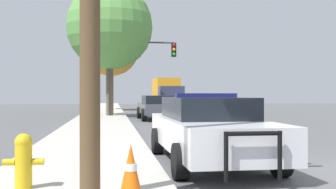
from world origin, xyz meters
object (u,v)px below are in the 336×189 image
object	(u,v)px
police_car	(209,128)
box_truck	(167,92)
car_background_distant	(172,101)
tree_sidewalk_mid	(110,27)
tree_sidewalk_far	(111,49)
traffic_light	(137,61)
traffic_cone	(131,170)
car_background_midblock	(157,107)
fire_hydrant	(24,159)

from	to	relation	value
police_car	box_truck	bearing A→B (deg)	-96.92
car_background_distant	tree_sidewalk_mid	distance (m)	18.37
box_truck	tree_sidewalk_far	bearing A→B (deg)	49.19
traffic_light	traffic_cone	distance (m)	21.39
car_background_midblock	fire_hydrant	bearing A→B (deg)	-103.47
traffic_light	traffic_cone	xyz separation A→B (m)	(-1.40, -21.12, -3.10)
car_background_midblock	car_background_distant	bearing A→B (deg)	77.82
traffic_cone	box_truck	bearing A→B (deg)	81.77
traffic_light	box_truck	distance (m)	18.80
tree_sidewalk_far	fire_hydrant	bearing A→B (deg)	-92.29
traffic_cone	tree_sidewalk_mid	bearing A→B (deg)	90.94
traffic_light	tree_sidewalk_far	world-z (taller)	tree_sidewalk_far
police_car	car_background_distant	bearing A→B (deg)	-97.85
box_truck	car_background_midblock	bearing A→B (deg)	80.35
car_background_distant	tree_sidewalk_mid	xyz separation A→B (m)	(-6.45, -16.46, 4.99)
tree_sidewalk_mid	tree_sidewalk_far	bearing A→B (deg)	89.45
fire_hydrant	tree_sidewalk_far	size ratio (longest dim) A/B	0.10
traffic_light	car_background_midblock	world-z (taller)	traffic_light
fire_hydrant	tree_sidewalk_far	xyz separation A→B (m)	(1.27, 31.70, 5.00)
tree_sidewalk_far	traffic_cone	xyz separation A→B (m)	(0.24, -32.32, -5.08)
traffic_light	tree_sidewalk_mid	xyz separation A→B (m)	(-1.75, 0.29, 2.19)
police_car	tree_sidewalk_mid	xyz separation A→B (m)	(-2.17, 18.20, 5.02)
police_car	traffic_cone	world-z (taller)	police_car
police_car	fire_hydrant	xyz separation A→B (m)	(-3.33, -2.58, -0.20)
traffic_light	box_truck	bearing A→B (deg)	76.74
police_car	fire_hydrant	size ratio (longest dim) A/B	6.74
fire_hydrant	tree_sidewalk_far	world-z (taller)	tree_sidewalk_far
car_background_midblock	traffic_cone	bearing A→B (deg)	-98.49
traffic_light	tree_sidewalk_mid	distance (m)	2.81
traffic_light	traffic_cone	size ratio (longest dim) A/B	6.93
box_truck	tree_sidewalk_mid	size ratio (longest dim) A/B	0.92
fire_hydrant	traffic_cone	distance (m)	1.64
police_car	car_background_midblock	distance (m)	15.24
traffic_cone	police_car	bearing A→B (deg)	60.42
tree_sidewalk_far	traffic_light	bearing A→B (deg)	-81.66
car_background_distant	police_car	bearing A→B (deg)	-94.44
traffic_light	car_background_distant	distance (m)	17.61
traffic_light	tree_sidewalk_mid	world-z (taller)	tree_sidewalk_mid
tree_sidewalk_mid	traffic_cone	xyz separation A→B (m)	(0.35, -21.41, -5.29)
police_car	fire_hydrant	bearing A→B (deg)	36.91
police_car	tree_sidewalk_mid	size ratio (longest dim) A/B	0.64
car_background_distant	car_background_midblock	xyz separation A→B (m)	(-3.75, -19.43, -0.03)
car_background_midblock	traffic_cone	xyz separation A→B (m)	(-2.34, -18.43, -0.27)
police_car	traffic_light	distance (m)	18.15
fire_hydrant	tree_sidewalk_far	bearing A→B (deg)	87.71
police_car	traffic_cone	size ratio (longest dim) A/B	7.71
tree_sidewalk_far	traffic_cone	bearing A→B (deg)	-89.57
car_background_distant	box_truck	size ratio (longest dim) A/B	0.58
fire_hydrant	tree_sidewalk_mid	distance (m)	21.46
traffic_light	tree_sidewalk_mid	bearing A→B (deg)	170.72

